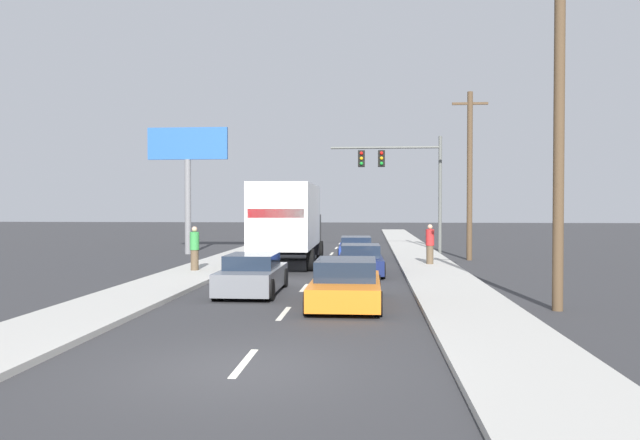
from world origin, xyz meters
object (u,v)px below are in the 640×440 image
(utility_pole_mid, at_px, (470,173))
(roadside_billboard, at_px, (188,162))
(pedestrian_near_corner, at_px, (430,244))
(pedestrian_mid_block, at_px, (195,248))
(utility_pole_near, at_px, (559,136))
(car_navy, at_px, (361,260))
(box_truck, at_px, (289,220))
(car_gray, at_px, (252,275))
(car_orange, at_px, (346,284))
(car_blue, at_px, (356,248))
(traffic_signal_mast, at_px, (395,168))

(utility_pole_mid, distance_m, roadside_billboard, 15.79)
(pedestrian_near_corner, relative_size, pedestrian_mid_block, 1.00)
(pedestrian_mid_block, bearing_deg, utility_pole_near, -33.59)
(car_navy, xyz_separation_m, roadside_billboard, (-10.07, 9.66, 4.75))
(box_truck, xyz_separation_m, pedestrian_mid_block, (-3.42, -3.38, -1.11))
(pedestrian_near_corner, xyz_separation_m, pedestrian_mid_block, (-9.86, -3.55, -0.00))
(pedestrian_mid_block, bearing_deg, car_gray, -57.79)
(car_orange, bearing_deg, roadside_billboard, 119.15)
(car_gray, xyz_separation_m, car_blue, (2.98, 13.02, -0.03))
(box_truck, xyz_separation_m, pedestrian_near_corner, (6.44, 0.17, -1.10))
(box_truck, xyz_separation_m, car_orange, (3.06, -10.84, -1.56))
(car_navy, relative_size, pedestrian_near_corner, 2.53)
(car_navy, relative_size, utility_pole_mid, 0.53)
(car_navy, bearing_deg, car_orange, -92.08)
(utility_pole_near, relative_size, roadside_billboard, 1.23)
(car_orange, xyz_separation_m, utility_pole_near, (5.59, -0.56, 4.02))
(utility_pole_mid, bearing_deg, roadside_billboard, 169.84)
(car_gray, xyz_separation_m, utility_pole_near, (8.62, -2.54, 4.02))
(pedestrian_near_corner, distance_m, pedestrian_mid_block, 10.48)
(car_navy, distance_m, car_orange, 7.89)
(box_truck, bearing_deg, car_navy, -41.48)
(pedestrian_near_corner, bearing_deg, car_navy, -134.69)
(utility_pole_near, relative_size, utility_pole_mid, 1.04)
(car_gray, relative_size, utility_pole_mid, 0.48)
(car_gray, relative_size, traffic_signal_mast, 0.61)
(car_blue, relative_size, utility_pole_near, 0.52)
(car_gray, bearing_deg, pedestrian_near_corner, 54.60)
(box_truck, height_order, utility_pole_mid, utility_pole_mid)
(utility_pole_near, distance_m, utility_pole_mid, 15.32)
(car_blue, height_order, car_orange, car_orange)
(traffic_signal_mast, relative_size, utility_pole_near, 0.77)
(box_truck, height_order, car_blue, box_truck)
(car_navy, distance_m, traffic_signal_mast, 12.32)
(box_truck, relative_size, traffic_signal_mast, 1.29)
(car_orange, bearing_deg, car_navy, 87.92)
(box_truck, bearing_deg, utility_pole_mid, 24.03)
(box_truck, relative_size, pedestrian_near_corner, 4.92)
(car_navy, xyz_separation_m, utility_pole_near, (5.30, -8.44, 4.06))
(car_gray, relative_size, pedestrian_near_corner, 2.31)
(car_orange, xyz_separation_m, pedestrian_near_corner, (3.38, 11.01, 0.46))
(car_orange, relative_size, utility_pole_near, 0.53)
(box_truck, bearing_deg, roadside_billboard, 135.11)
(utility_pole_mid, bearing_deg, pedestrian_mid_block, -149.14)
(car_blue, xyz_separation_m, car_orange, (0.06, -15.00, 0.03))
(car_gray, xyz_separation_m, car_navy, (3.32, 5.90, -0.03))
(car_gray, height_order, car_orange, car_orange)
(pedestrian_near_corner, height_order, pedestrian_mid_block, pedestrian_near_corner)
(car_blue, distance_m, pedestrian_mid_block, 9.92)
(box_truck, bearing_deg, car_gray, -89.84)
(car_orange, bearing_deg, box_truck, 105.75)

